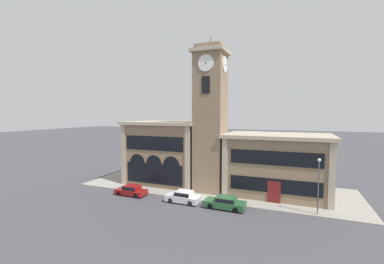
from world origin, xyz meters
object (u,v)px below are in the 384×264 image
(parked_car_mid, at_px, (183,197))
(parked_car_far, at_px, (225,202))
(parked_car_near, at_px, (131,190))
(street_lamp, at_px, (319,178))

(parked_car_mid, bearing_deg, parked_car_far, -179.09)
(parked_car_near, distance_m, street_lamp, 22.52)
(parked_car_far, relative_size, street_lamp, 0.78)
(street_lamp, bearing_deg, parked_car_near, -175.67)
(parked_car_near, height_order, parked_car_mid, parked_car_mid)
(parked_car_mid, xyz_separation_m, parked_car_far, (5.20, -0.00, -0.02))
(parked_car_mid, relative_size, parked_car_far, 0.89)
(parked_car_far, height_order, street_lamp, street_lamp)
(parked_car_mid, distance_m, street_lamp, 15.18)
(parked_car_near, xyz_separation_m, street_lamp, (22.20, 1.68, 3.34))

